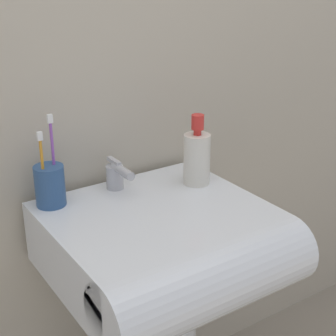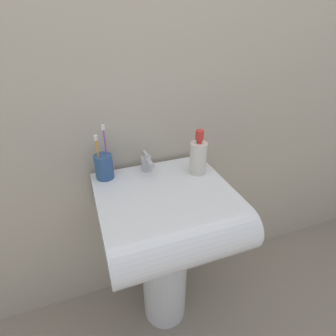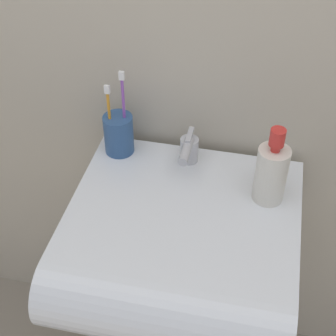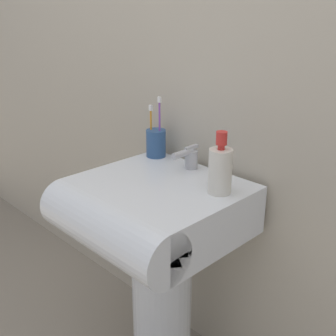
% 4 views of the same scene
% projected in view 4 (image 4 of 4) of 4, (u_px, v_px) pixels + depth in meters
% --- Properties ---
extents(wall_back, '(5.00, 0.05, 2.40)m').
position_uv_depth(wall_back, '(219.00, 28.00, 1.31)').
color(wall_back, '#B7AD99').
rests_on(wall_back, ground).
extents(sink_pedestal, '(0.21, 0.21, 0.59)m').
position_uv_depth(sink_pedestal, '(162.00, 302.00, 1.47)').
color(sink_pedestal, white).
rests_on(sink_pedestal, ground).
extents(sink_basin, '(0.50, 0.50, 0.16)m').
position_uv_depth(sink_basin, '(148.00, 211.00, 1.30)').
color(sink_basin, white).
rests_on(sink_basin, sink_pedestal).
extents(faucet, '(0.04, 0.11, 0.08)m').
position_uv_depth(faucet, '(189.00, 158.00, 1.41)').
color(faucet, '#B7B7BC').
rests_on(faucet, sink_basin).
extents(toothbrush_cup, '(0.07, 0.07, 0.22)m').
position_uv_depth(toothbrush_cup, '(156.00, 142.00, 1.52)').
color(toothbrush_cup, '#2D5184').
rests_on(toothbrush_cup, sink_basin).
extents(soap_bottle, '(0.07, 0.07, 0.19)m').
position_uv_depth(soap_bottle, '(220.00, 169.00, 1.21)').
color(soap_bottle, silver).
rests_on(soap_bottle, sink_basin).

